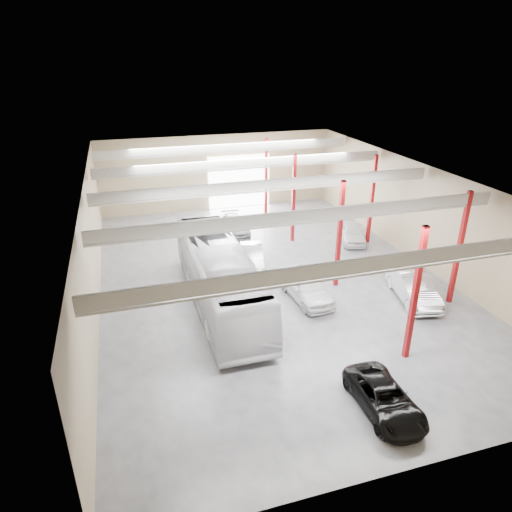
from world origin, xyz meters
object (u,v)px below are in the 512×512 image
coach_bus (220,276)px  black_sedan (384,398)px  car_row_c (235,225)px  car_row_a (306,287)px  car_right_near (413,287)px  car_right_far (351,232)px  car_row_b (252,257)px

coach_bus → black_sedan: bearing=-66.8°
coach_bus → car_row_c: coach_bus is taller
car_row_a → car_right_near: size_ratio=0.95×
car_row_a → car_right_far: bearing=43.1°
car_right_far → car_row_b: bearing=-150.3°
car_right_near → car_right_far: bearing=96.9°
car_row_b → car_row_c: 6.69m
coach_bus → car_row_c: bearing=71.1°
coach_bus → car_row_b: coach_bus is taller
car_row_a → car_row_c: car_row_a is taller
coach_bus → car_right_near: bearing=-14.4°
car_row_c → car_right_near: car_right_near is taller
car_row_b → car_right_far: bearing=26.8°
coach_bus → car_right_near: coach_bus is taller
car_row_b → car_row_c: car_row_b is taller
black_sedan → car_row_c: bearing=93.3°
car_right_far → car_row_a: bearing=-116.7°
black_sedan → car_right_near: size_ratio=0.87×
black_sedan → car_row_b: 15.40m
car_row_b → car_right_near: car_right_near is taller
car_right_near → car_right_far: (0.82, 9.62, -0.10)m
coach_bus → car_row_a: size_ratio=2.77×
black_sedan → car_row_c: 22.02m
black_sedan → car_row_c: size_ratio=0.98×
coach_bus → black_sedan: coach_bus is taller
coach_bus → car_row_a: bearing=-10.7°
black_sedan → car_right_far: car_right_far is taller
car_row_c → car_right_far: car_right_far is taller
car_row_a → car_row_c: bearing=92.2°
car_right_near → black_sedan: bearing=-118.6°
car_row_c → car_right_near: 16.02m
car_right_near → car_right_far: size_ratio=1.18×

